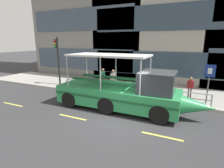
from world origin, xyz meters
TOP-DOWN VIEW (x-y plane):
  - ground_plane at (0.00, 0.00)m, footprint 120.00×120.00m
  - sidewalk at (0.00, 5.60)m, footprint 32.00×4.80m
  - curb_edge at (0.00, 3.11)m, footprint 32.00×0.18m
  - lane_centreline at (-0.00, -0.99)m, footprint 25.80×0.12m
  - curb_guardrail at (-0.81, 3.45)m, footprint 10.82×0.09m
  - traffic_light_pole at (-7.62, 4.05)m, footprint 0.24×0.46m
  - parking_sign at (4.30, 3.99)m, footprint 0.60×0.12m
  - leaned_bicycle at (-5.83, 3.83)m, footprint 1.74×0.46m
  - duck_tour_boat at (-0.17, 1.29)m, footprint 9.19×2.51m
  - pedestrian_near_bow at (3.29, 4.59)m, footprint 0.44×0.21m
  - pedestrian_mid_left at (0.15, 4.66)m, footprint 0.36×0.32m
  - pedestrian_mid_right at (-2.48, 4.59)m, footprint 0.46×0.26m
  - pedestrian_near_stern at (-3.64, 5.02)m, footprint 0.43×0.28m

SIDE VIEW (x-z plane):
  - ground_plane at x=0.00m, z-range 0.00..0.00m
  - lane_centreline at x=0.00m, z-range 0.00..0.01m
  - sidewalk at x=0.00m, z-range 0.00..0.18m
  - curb_edge at x=0.00m, z-range 0.00..0.18m
  - leaned_bicycle at x=-5.83m, z-range 0.08..1.04m
  - curb_guardrail at x=-0.81m, z-range 0.32..1.10m
  - duck_tour_boat at x=-0.17m, z-range -0.59..2.70m
  - pedestrian_near_bow at x=3.29m, z-range 0.34..1.86m
  - pedestrian_mid_left at x=0.15m, z-range 0.34..1.90m
  - pedestrian_near_stern at x=-3.64m, z-range 0.35..1.95m
  - pedestrian_mid_right at x=-2.48m, z-range 0.35..2.00m
  - parking_sign at x=4.30m, z-range 0.63..3.11m
  - traffic_light_pole at x=-7.62m, z-range 0.62..4.82m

